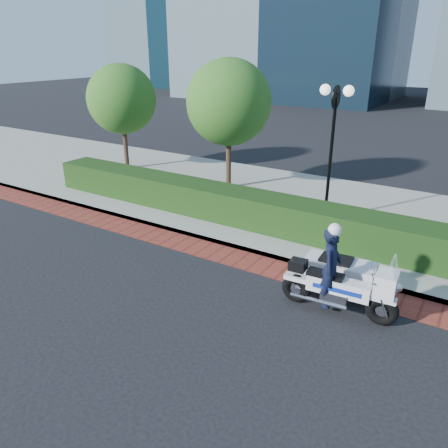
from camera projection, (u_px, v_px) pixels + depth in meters
The scene contains 8 objects.
ground at pixel (210, 283), 10.72m from camera, with size 120.00×120.00×0.00m, color black.
brick_strip at pixel (241, 259), 11.89m from camera, with size 60.00×1.00×0.01m, color maroon.
sidewalk at pixel (305, 209), 15.38m from camera, with size 60.00×8.00×0.15m, color gray.
hedge_main at pixel (276, 214), 13.29m from camera, with size 18.00×1.20×1.00m, color black.
lamppost at pixel (333, 133), 13.17m from camera, with size 1.02×0.70×4.21m.
tree_a at pixel (122, 99), 19.02m from camera, with size 3.00×3.00×4.58m.
tree_b at pixel (229, 103), 16.23m from camera, with size 3.20×3.20×4.89m.
police_motorcycle at pixel (339, 276), 9.62m from camera, with size 2.55×1.80×2.06m.
Camera 1 is at (5.29, -7.74, 5.42)m, focal length 35.00 mm.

